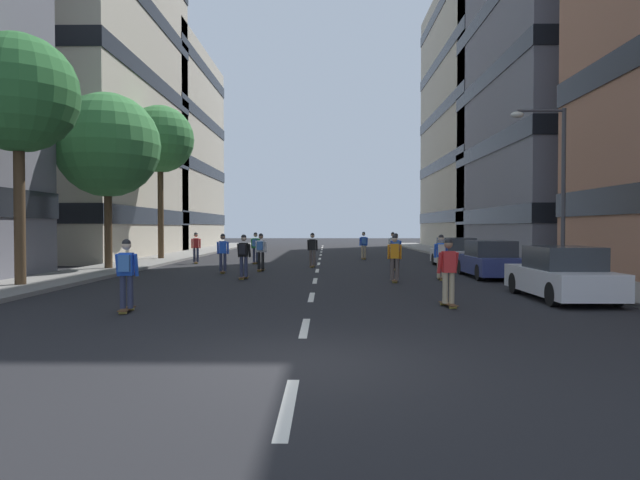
{
  "coord_description": "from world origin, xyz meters",
  "views": [
    {
      "loc": [
        0.45,
        -8.33,
        2.06
      ],
      "look_at": [
        0.0,
        28.95,
        1.21
      ],
      "focal_mm": 31.2,
      "sensor_mm": 36.0,
      "label": 1
    }
  ],
  "objects": [
    {
      "name": "skater_10",
      "position": [
        3.78,
        18.39,
        1.02
      ],
      "size": [
        0.53,
        0.9,
        1.78
      ],
      "color": "brown",
      "rests_on": "ground_plane"
    },
    {
      "name": "skater_5",
      "position": [
        2.99,
        12.48,
        0.98
      ],
      "size": [
        0.55,
        0.91,
        1.78
      ],
      "color": "brown",
      "rests_on": "ground_plane"
    },
    {
      "name": "skater_7",
      "position": [
        -4.21,
        16.46,
        0.98
      ],
      "size": [
        0.56,
        0.92,
        1.78
      ],
      "color": "brown",
      "rests_on": "ground_plane"
    },
    {
      "name": "street_tree_near",
      "position": [
        -9.88,
        26.1,
        7.49
      ],
      "size": [
        4.13,
        4.13,
        9.46
      ],
      "color": "#4C3823",
      "rests_on": "sidewalk_left"
    },
    {
      "name": "streetlamp_right",
      "position": [
        9.2,
        13.2,
        4.14
      ],
      "size": [
        2.13,
        0.3,
        6.5
      ],
      "color": "#3F3F44",
      "rests_on": "sidewalk_right"
    },
    {
      "name": "ground_plane",
      "position": [
        0.0,
        24.21,
        0.0
      ],
      "size": [
        145.27,
        145.27,
        0.0
      ],
      "primitive_type": "plane",
      "color": "black"
    },
    {
      "name": "skater_11",
      "position": [
        -2.85,
        13.64,
        1.02
      ],
      "size": [
        0.55,
        0.92,
        1.78
      ],
      "color": "brown",
      "rests_on": "ground_plane"
    },
    {
      "name": "street_tree_mid",
      "position": [
        -9.88,
        10.22,
        6.52
      ],
      "size": [
        3.94,
        3.94,
        8.39
      ],
      "color": "#4C3823",
      "rests_on": "sidewalk_left"
    },
    {
      "name": "skater_8",
      "position": [
        3.59,
        6.02,
        0.98
      ],
      "size": [
        0.56,
        0.92,
        1.78
      ],
      "color": "brown",
      "rests_on": "ground_plane"
    },
    {
      "name": "sidewalk_right",
      "position": [
        9.88,
        27.24,
        0.07
      ],
      "size": [
        3.09,
        66.58,
        0.14
      ],
      "primitive_type": "cube",
      "color": "gray",
      "rests_on": "ground_plane"
    },
    {
      "name": "skater_0",
      "position": [
        -3.57,
        22.86,
        1.02
      ],
      "size": [
        0.55,
        0.91,
        1.78
      ],
      "color": "brown",
      "rests_on": "ground_plane"
    },
    {
      "name": "sidewalk_left",
      "position": [
        -9.88,
        27.24,
        0.07
      ],
      "size": [
        3.09,
        66.58,
        0.14
      ],
      "primitive_type": "cube",
      "color": "gray",
      "rests_on": "ground_plane"
    },
    {
      "name": "skater_12",
      "position": [
        4.38,
        24.69,
        0.98
      ],
      "size": [
        0.54,
        0.91,
        1.78
      ],
      "color": "brown",
      "rests_on": "ground_plane"
    },
    {
      "name": "building_left_far",
      "position": [
        -17.74,
        46.53,
        9.8
      ],
      "size": [
        12.75,
        18.71,
        19.41
      ],
      "color": "#BCB29E",
      "rests_on": "ground_plane"
    },
    {
      "name": "skater_4",
      "position": [
        -4.41,
        5.02,
        1.02
      ],
      "size": [
        0.55,
        0.91,
        1.78
      ],
      "color": "brown",
      "rests_on": "ground_plane"
    },
    {
      "name": "lane_markings",
      "position": [
        0.0,
        25.5,
        0.0
      ],
      "size": [
        0.16,
        57.2,
        0.01
      ],
      "color": "silver",
      "rests_on": "ground_plane"
    },
    {
      "name": "skater_1",
      "position": [
        4.92,
        13.36,
        1.02
      ],
      "size": [
        0.55,
        0.91,
        1.78
      ],
      "color": "brown",
      "rests_on": "ground_plane"
    },
    {
      "name": "parked_car_far",
      "position": [
        7.13,
        7.54,
        0.7
      ],
      "size": [
        1.82,
        4.4,
        1.52
      ],
      "color": "silver",
      "rests_on": "ground_plane"
    },
    {
      "name": "skater_6",
      "position": [
        2.83,
        27.42,
        1.02
      ],
      "size": [
        0.55,
        0.91,
        1.78
      ],
      "color": "brown",
      "rests_on": "ground_plane"
    },
    {
      "name": "skater_9",
      "position": [
        -0.29,
        20.26,
        0.98
      ],
      "size": [
        0.55,
        0.91,
        1.78
      ],
      "color": "brown",
      "rests_on": "ground_plane"
    },
    {
      "name": "skater_3",
      "position": [
        -6.97,
        23.07,
        1.02
      ],
      "size": [
        0.57,
        0.92,
        1.78
      ],
      "color": "brown",
      "rests_on": "ground_plane"
    },
    {
      "name": "building_right_far",
      "position": [
        17.74,
        46.53,
        12.86
      ],
      "size": [
        12.75,
        20.82,
        25.54
      ],
      "color": "#B2A893",
      "rests_on": "ground_plane"
    },
    {
      "name": "skater_2",
      "position": [
        -2.65,
        17.66,
        1.02
      ],
      "size": [
        0.55,
        0.92,
        1.78
      ],
      "color": "brown",
      "rests_on": "ground_plane"
    },
    {
      "name": "parked_car_near",
      "position": [
        7.13,
        14.49,
        0.7
      ],
      "size": [
        1.82,
        4.4,
        1.52
      ],
      "color": "navy",
      "rests_on": "ground_plane"
    },
    {
      "name": "street_tree_far",
      "position": [
        -9.88,
        17.79,
        5.91
      ],
      "size": [
        4.87,
        4.87,
        8.23
      ],
      "color": "#4C3823",
      "rests_on": "sidewalk_left"
    },
    {
      "name": "parked_car_mid",
      "position": [
        7.13,
        20.54,
        0.7
      ],
      "size": [
        1.82,
        4.4,
        1.52
      ],
      "color": "silver",
      "rests_on": "ground_plane"
    }
  ]
}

